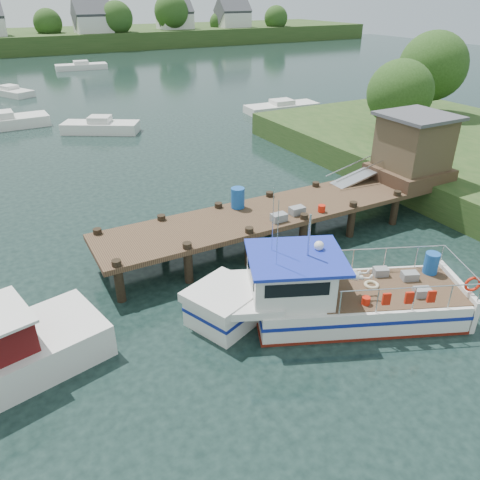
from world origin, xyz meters
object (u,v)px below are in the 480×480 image
moored_b (101,127)px  moored_c (282,107)px  moored_a (1,122)px  dock (371,170)px  moored_far (81,66)px  lobster_boat (323,297)px  moored_d (9,91)px

moored_b → moored_c: (15.63, -0.62, -0.07)m
moored_a → moored_c: size_ratio=1.05×
dock → moored_a: size_ratio=2.39×
moored_far → moored_a: moored_a is taller
moored_far → moored_b: (-5.54, -33.19, 0.04)m
dock → moored_c: size_ratio=2.51×
lobster_boat → moored_b: bearing=114.8°
moored_a → moored_c: 22.73m
lobster_boat → moored_far: lobster_boat is taller
lobster_boat → moored_a: bearing=126.2°
moored_d → moored_c: bearing=-41.5°
dock → moored_c: 21.71m
dock → lobster_boat: dock is taller
dock → moored_far: size_ratio=2.44×
moored_a → moored_c: (22.05, -5.51, -0.09)m
moored_b → moored_c: bearing=-6.7°
lobster_boat → moored_c: 29.34m
lobster_boat → moored_far: size_ratio=1.30×
lobster_boat → moored_b: lobster_boat is taller
moored_a → moored_far: bearing=85.2°
moored_b → moored_c: moored_b is taller
moored_far → moored_b: 33.65m
moored_far → moored_d: (-10.18, -14.46, -0.05)m
moored_far → lobster_boat: bearing=-104.2°
moored_c → moored_d: bearing=149.9°
moored_far → moored_d: 17.69m
lobster_boat → moored_d: lobster_boat is taller
lobster_boat → moored_a: 31.61m
moored_c → moored_far: bearing=120.2°
dock → moored_b: (-7.30, 20.59, -1.79)m
moored_far → moored_a: bearing=-122.4°
moored_b → dock: bearing=-74.9°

